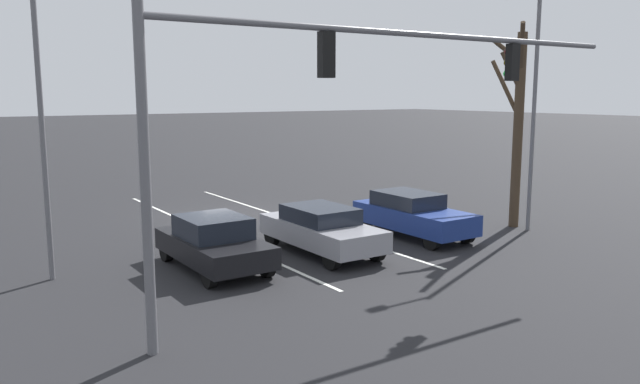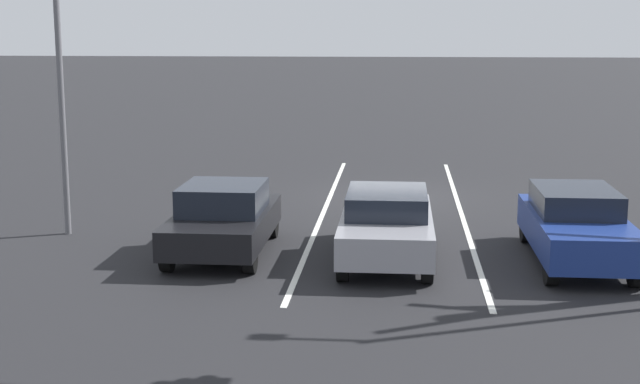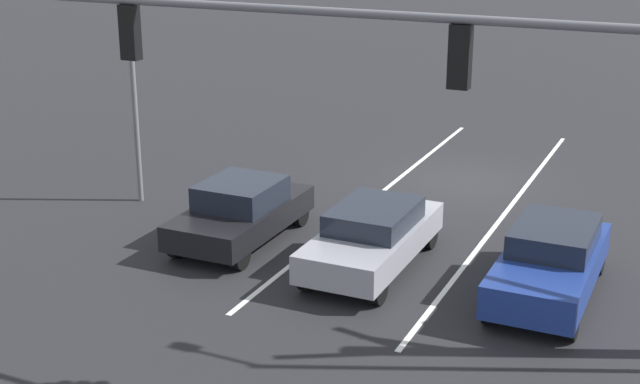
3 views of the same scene
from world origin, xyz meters
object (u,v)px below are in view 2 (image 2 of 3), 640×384
(car_navy_leftlane_front, at_px, (576,225))
(street_lamp_right_shoulder, at_px, (65,12))
(car_gray_midlane_front, at_px, (387,223))
(traffic_signal_gantry, at_px, (215,11))
(car_black_rightlane_front, at_px, (223,218))

(car_navy_leftlane_front, distance_m, street_lamp_right_shoulder, 11.96)
(car_gray_midlane_front, xyz_separation_m, traffic_signal_gantry, (2.57, 4.42, 4.21))
(car_navy_leftlane_front, bearing_deg, car_gray_midlane_front, 2.27)
(traffic_signal_gantry, height_order, street_lamp_right_shoulder, street_lamp_right_shoulder)
(traffic_signal_gantry, bearing_deg, car_navy_leftlane_front, -144.49)
(car_black_rightlane_front, xyz_separation_m, street_lamp_right_shoulder, (3.77, -1.44, 4.31))
(car_navy_leftlane_front, distance_m, car_black_rightlane_front, 7.29)
(car_navy_leftlane_front, height_order, street_lamp_right_shoulder, street_lamp_right_shoulder)
(car_black_rightlane_front, bearing_deg, street_lamp_right_shoulder, -20.85)
(car_navy_leftlane_front, distance_m, car_gray_midlane_front, 3.85)
(car_navy_leftlane_front, height_order, traffic_signal_gantry, traffic_signal_gantry)
(street_lamp_right_shoulder, bearing_deg, car_navy_leftlane_front, 172.29)
(street_lamp_right_shoulder, bearing_deg, traffic_signal_gantry, 127.47)
(car_black_rightlane_front, height_order, car_gray_midlane_front, car_black_rightlane_front)
(car_black_rightlane_front, xyz_separation_m, car_gray_midlane_front, (-3.45, 0.21, 0.01))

